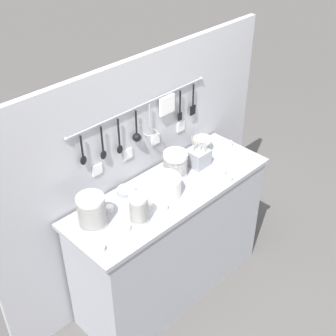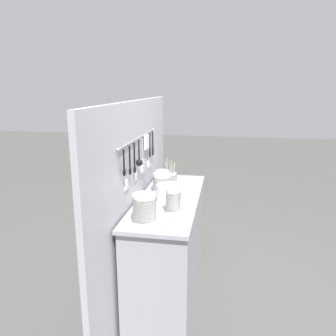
{
  "view_description": "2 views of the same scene",
  "coord_description": "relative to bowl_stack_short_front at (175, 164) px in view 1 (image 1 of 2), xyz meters",
  "views": [
    {
      "loc": [
        -1.69,
        -1.67,
        2.8
      ],
      "look_at": [
        -0.04,
        -0.02,
        1.14
      ],
      "focal_mm": 50.0,
      "sensor_mm": 36.0,
      "label": 1
    },
    {
      "loc": [
        -2.62,
        -0.45,
        1.86
      ],
      "look_at": [
        0.04,
        0.02,
        1.19
      ],
      "focal_mm": 35.0,
      "sensor_mm": 36.0,
      "label": 2
    }
  ],
  "objects": [
    {
      "name": "ground_plane",
      "position": [
        -0.14,
        -0.09,
        -1.03
      ],
      "size": [
        20.0,
        20.0,
        0.0
      ],
      "primitive_type": "plane",
      "color": "#514F4C"
    },
    {
      "name": "counter",
      "position": [
        -0.14,
        -0.09,
        -0.55
      ],
      "size": [
        1.47,
        0.51,
        0.94
      ],
      "color": "#9EA0A8",
      "rests_on": "ground"
    },
    {
      "name": "back_wall",
      "position": [
        -0.14,
        0.2,
        -0.15
      ],
      "size": [
        2.27,
        0.11,
        1.75
      ],
      "color": "#B2B2B7",
      "rests_on": "ground"
    },
    {
      "name": "bowl_stack_short_front",
      "position": [
        0.0,
        0.0,
        0.0
      ],
      "size": [
        0.16,
        0.16,
        0.17
      ],
      "color": "white",
      "rests_on": "counter"
    },
    {
      "name": "bowl_stack_back_corner",
      "position": [
        -0.7,
        -0.01,
        0.02
      ],
      "size": [
        0.16,
        0.16,
        0.21
      ],
      "color": "white",
      "rests_on": "counter"
    },
    {
      "name": "bowl_stack_nested_right",
      "position": [
        0.34,
        0.06,
        -0.03
      ],
      "size": [
        0.13,
        0.13,
        0.11
      ],
      "color": "white",
      "rests_on": "counter"
    },
    {
      "name": "bowl_stack_wide_centre",
      "position": [
        -0.49,
        -0.18,
        0.01
      ],
      "size": [
        0.11,
        0.11,
        0.19
      ],
      "color": "white",
      "rests_on": "counter"
    },
    {
      "name": "plate_stack",
      "position": [
        -0.21,
        -0.1,
        -0.02
      ],
      "size": [
        0.21,
        0.21,
        0.13
      ],
      "color": "white",
      "rests_on": "counter"
    },
    {
      "name": "steel_mixing_bowl",
      "position": [
        -0.37,
        0.08,
        -0.07
      ],
      "size": [
        0.12,
        0.12,
        0.03
      ],
      "color": "#93969E",
      "rests_on": "counter"
    },
    {
      "name": "cutlery_caddy",
      "position": [
        0.19,
        -0.03,
        -0.02
      ],
      "size": [
        0.13,
        0.13,
        0.27
      ],
      "color": "#93969E",
      "rests_on": "counter"
    },
    {
      "name": "cup_beside_plates",
      "position": [
        -0.59,
        -0.18,
        -0.07
      ],
      "size": [
        0.05,
        0.05,
        0.04
      ],
      "color": "white",
      "rests_on": "counter"
    },
    {
      "name": "cup_back_right",
      "position": [
        -0.31,
        -0.21,
        -0.07
      ],
      "size": [
        0.05,
        0.05,
        0.04
      ],
      "color": "white",
      "rests_on": "counter"
    },
    {
      "name": "cup_front_left",
      "position": [
        -0.17,
        0.06,
        -0.07
      ],
      "size": [
        0.05,
        0.05,
        0.04
      ],
      "color": "white",
      "rests_on": "counter"
    },
    {
      "name": "cup_by_caddy",
      "position": [
        -0.55,
        0.02,
        -0.07
      ],
      "size": [
        0.05,
        0.05,
        0.04
      ],
      "color": "white",
      "rests_on": "counter"
    },
    {
      "name": "cup_edge_far",
      "position": [
        -0.8,
        -0.21,
        -0.07
      ],
      "size": [
        0.05,
        0.05,
        0.04
      ],
      "color": "white",
      "rests_on": "counter"
    },
    {
      "name": "cup_centre",
      "position": [
        0.2,
        -0.3,
        -0.07
      ],
      "size": [
        0.05,
        0.05,
        0.04
      ],
      "color": "white",
      "rests_on": "counter"
    },
    {
      "name": "cup_back_left",
      "position": [
        -0.36,
        -0.12,
        -0.07
      ],
      "size": [
        0.05,
        0.05,
        0.04
      ],
      "color": "white",
      "rests_on": "counter"
    },
    {
      "name": "cup_mid_row",
      "position": [
        0.22,
        -0.22,
        -0.07
      ],
      "size": [
        0.05,
        0.05,
        0.04
      ],
      "color": "white",
      "rests_on": "counter"
    },
    {
      "name": "cup_edge_near",
      "position": [
        0.53,
        -0.03,
        -0.07
      ],
      "size": [
        0.05,
        0.05,
        0.04
      ],
      "color": "white",
      "rests_on": "counter"
    }
  ]
}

